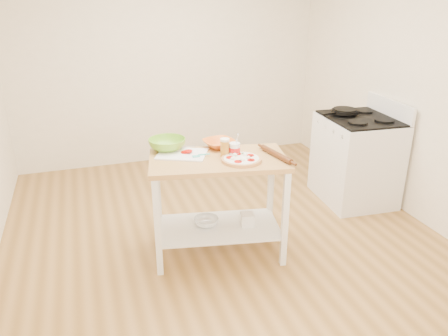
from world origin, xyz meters
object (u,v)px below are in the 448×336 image
Objects in this scene: prep_island at (218,186)px; pizza at (241,159)px; shelf_glass_bowl at (206,222)px; cutting_board at (182,154)px; orange_bowl at (219,144)px; rolling_pin at (276,154)px; yogurt_tub at (235,149)px; beer_pint at (225,147)px; gas_stove at (356,159)px; skillet at (344,111)px; knife at (176,148)px; green_bowl at (167,144)px; spatula at (200,155)px; shelf_bin at (247,219)px.

pizza reaches higher than prep_island.
cutting_board is at bearing 142.65° from shelf_glass_bowl.
orange_bowl is 0.66× the size of rolling_pin.
orange_bowl reaches higher than prep_island.
yogurt_tub reaches higher than orange_bowl.
yogurt_tub is (0.41, -0.16, 0.05)m from cutting_board.
gas_stove is at bearing 17.86° from beer_pint.
shelf_glass_bowl is at bearing -11.85° from cutting_board.
pizza is 0.51m from cutting_board.
knife is (-1.94, -0.42, -0.06)m from skillet.
cutting_board reaches higher than prep_island.
rolling_pin reaches higher than shelf_glass_bowl.
yogurt_tub reaches higher than prep_island.
knife is (-0.44, 0.43, 0.00)m from pizza.
rolling_pin is at bearing -28.31° from knife.
green_bowl is 0.76m from shelf_glass_bowl.
green_bowl reaches higher than spatula.
shelf_glass_bowl is at bearing -169.91° from skillet.
shelf_glass_bowl is (0.17, -0.13, -0.61)m from cutting_board.
shelf_glass_bowl is 1.97× the size of shelf_bin.
cutting_board is at bearing -165.13° from gas_stove.
shelf_glass_bowl is at bearing -51.99° from knife.
beer_pint is (0.20, -0.04, 0.06)m from spatula.
shelf_bin is (0.51, -0.23, -0.59)m from cutting_board.
skillet reaches higher than prep_island.
skillet is at bearing 25.45° from yogurt_tub.
orange_bowl reaches higher than spatula.
yogurt_tub is 0.35m from rolling_pin.
orange_bowl is at bearing 102.99° from yogurt_tub.
gas_stove is 5.68× the size of yogurt_tub.
prep_island is 2.49× the size of cutting_board.
green_bowl is at bearing 143.75° from beer_pint.
beer_pint is at bearing -7.03° from spatula.
orange_bowl is (0.35, 0.08, 0.02)m from cutting_board.
yogurt_tub reaches higher than skillet.
skillet is (-0.10, 0.16, 0.50)m from gas_stove.
knife is 0.45m from beer_pint.
knife is (-2.04, -0.26, 0.44)m from gas_stove.
shelf_bin is (0.38, -0.12, -0.60)m from spatula.
beer_pint is (-1.59, -0.70, 0.00)m from skillet.
pizza is at bearing -56.74° from beer_pint.
prep_island is at bearing -20.99° from spatula.
cutting_board is at bearing -78.97° from knife.
gas_stove reaches higher than knife.
shelf_glass_bowl is 0.36m from shelf_bin.
spatula is 0.58× the size of orange_bowl.
green_bowl is (-0.07, 0.02, 0.03)m from knife.
gas_stove is 1.64m from shelf_bin.
prep_island is 7.98× the size of beer_pint.
spatula is at bearing 153.62° from prep_island.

